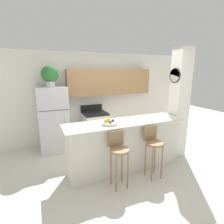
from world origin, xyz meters
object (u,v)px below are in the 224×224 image
Objects in this scene: bar_stool_right at (153,144)px; fruit_bowl at (109,123)px; bar_stool_left at (119,151)px; refrigerator at (53,119)px; stove_range at (95,127)px; potted_plant_on_fridge at (50,75)px.

fruit_bowl is at bearing 151.90° from bar_stool_right.
bar_stool_left is 1.00× the size of bar_stool_right.
refrigerator is 1.85m from fruit_bowl.
refrigerator is 1.65× the size of bar_stool_left.
fruit_bowl reaches higher than bar_stool_right.
potted_plant_on_fridge is at bearing -178.37° from stove_range.
bar_stool_left is at bearing -89.16° from fruit_bowl.
bar_stool_right is (0.51, -2.04, 0.21)m from stove_range.
fruit_bowl is at bearing -61.31° from potted_plant_on_fridge.
bar_stool_right is (1.62, -2.00, -0.16)m from refrigerator.
stove_range is 2.11× the size of potted_plant_on_fridge.
bar_stool_right is 3.37× the size of fruit_bowl.
stove_range reaches higher than bar_stool_left.
potted_plant_on_fridge reaches higher than fruit_bowl.
potted_plant_on_fridge is (-0.89, 2.00, 1.27)m from bar_stool_left.
potted_plant_on_fridge reaches higher than stove_range.
refrigerator reaches higher than bar_stool_left.
stove_range is 2.06m from bar_stool_left.
potted_plant_on_fridge is at bearing 118.69° from fruit_bowl.
stove_range reaches higher than bar_stool_right.
bar_stool_left is 3.37× the size of fruit_bowl.
potted_plant_on_fridge is (-1.12, -0.03, 1.48)m from stove_range.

